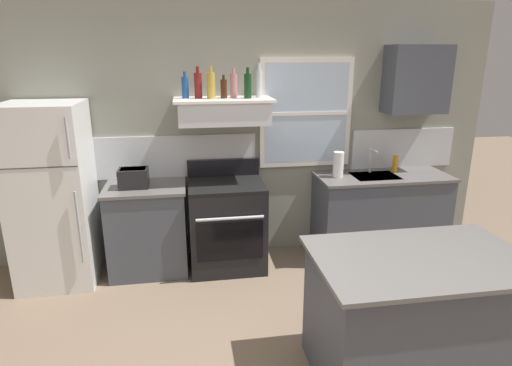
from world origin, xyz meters
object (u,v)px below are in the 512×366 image
Objects in this scene: bottle_champagne_gold_foil at (211,85)px; bottle_brown_stout at (224,88)px; bottle_rose_pink at (234,85)px; kitchen_island at (414,317)px; paper_towel_roll at (338,165)px; bottle_dark_green_wine at (248,85)px; bottle_blue_liqueur at (185,87)px; bottle_clear_tall at (259,83)px; dish_soap_bottle at (395,164)px; toaster at (134,178)px; refrigerator at (53,196)px; stove_range at (227,224)px; bottle_red_label_wine at (198,85)px.

bottle_brown_stout is (0.12, 0.02, -0.03)m from bottle_champagne_gold_foil.
bottle_rose_pink is 2.61m from kitchen_island.
paper_towel_roll is (1.18, -0.06, -0.79)m from bottle_brown_stout.
bottle_blue_liqueur is at bearing 169.80° from bottle_dark_green_wine.
bottle_blue_liqueur is at bearing 177.50° from bottle_clear_tall.
bottle_clear_tall is 1.76m from dish_soap_bottle.
toaster is at bearing -174.17° from bottle_brown_stout.
bottle_dark_green_wine reaches higher than bottle_rose_pink.
refrigerator reaches higher than toaster.
bottle_dark_green_wine is (0.13, -0.09, 0.00)m from bottle_rose_pink.
bottle_blue_liqueur reaches higher than toaster.
toaster is 1.05m from stove_range.
toaster is 1.17× the size of bottle_blue_liqueur.
bottle_dark_green_wine is at bearing -11.78° from bottle_brown_stout.
bottle_clear_tall is (0.59, -0.01, 0.01)m from bottle_red_label_wine.
paper_towel_roll reaches higher than stove_range.
bottle_champagne_gold_foil is 1.12× the size of paper_towel_roll.
stove_range is 3.85× the size of bottle_rose_pink.
bottle_clear_tall reaches higher than refrigerator.
bottle_brown_stout is 0.76× the size of bottle_dark_green_wine.
kitchen_island is (1.33, -1.97, -1.41)m from bottle_red_label_wine.
refrigerator is 1.83m from bottle_champagne_gold_foil.
refrigerator is 6.46× the size of paper_towel_roll.
bottle_champagne_gold_foil is (0.24, -0.08, 0.02)m from bottle_blue_liqueur.
refrigerator is 1.74m from bottle_red_label_wine.
stove_range is 1.42m from bottle_dark_green_wine.
bottle_clear_tall is 2.53m from kitchen_island.
toaster is 2.76m from kitchen_island.
bottle_dark_green_wine is at bearing -148.07° from bottle_clear_tall.
kitchen_island is at bearing -57.59° from bottle_champagne_gold_foil.
bottle_red_label_wine is 0.35m from bottle_rose_pink.
bottle_rose_pink reaches higher than toaster.
bottle_dark_green_wine is (0.60, -0.11, 0.02)m from bottle_blue_liqueur.
bottle_red_label_wine is at bearing -179.62° from bottle_rose_pink.
bottle_brown_stout is 2.05m from dish_soap_bottle.
bottle_red_label_wine reaches higher than bottle_dark_green_wine.
bottle_brown_stout is 0.35m from bottle_clear_tall.
bottle_champagne_gold_foil reaches higher than toaster.
refrigerator is at bearing -175.98° from bottle_brown_stout.
bottle_dark_green_wine is 1.26m from paper_towel_roll.
toaster reaches higher than kitchen_island.
bottle_champagne_gold_foil is 1.55m from paper_towel_roll.
bottle_brown_stout is at bearing -178.66° from dish_soap_bottle.
toaster is 0.90× the size of bottle_clear_tall.
bottle_brown_stout is 0.24m from bottle_dark_green_wine.
bottle_rose_pink is at bearing 116.63° from kitchen_island.
bottle_champagne_gold_foil reaches higher than bottle_red_label_wine.
bottle_champagne_gold_foil reaches higher than refrigerator.
bottle_clear_tall reaches higher than bottle_rose_pink.
bottle_dark_green_wine reaches higher than bottle_blue_liqueur.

